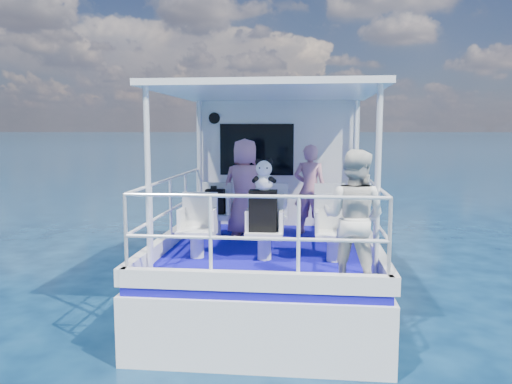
# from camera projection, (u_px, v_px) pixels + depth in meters

# --- Properties ---
(ground) EXTENTS (2000.00, 2000.00, 0.00)m
(ground) POSITION_uv_depth(u_px,v_px,m) (270.00, 298.00, 7.75)
(ground) COLOR #071A33
(ground) RESTS_ON ground
(hull) EXTENTS (3.00, 7.00, 1.60)m
(hull) POSITION_uv_depth(u_px,v_px,m) (275.00, 279.00, 8.74)
(hull) COLOR white
(hull) RESTS_ON ground
(deck) EXTENTS (2.90, 6.90, 0.10)m
(deck) POSITION_uv_depth(u_px,v_px,m) (275.00, 231.00, 8.64)
(deck) COLOR #110B99
(deck) RESTS_ON hull
(cabin) EXTENTS (2.85, 2.00, 2.20)m
(cabin) POSITION_uv_depth(u_px,v_px,m) (280.00, 160.00, 9.78)
(cabin) COLOR white
(cabin) RESTS_ON deck
(canopy) EXTENTS (3.00, 3.20, 0.08)m
(canopy) POSITION_uv_depth(u_px,v_px,m) (270.00, 92.00, 7.17)
(canopy) COLOR white
(canopy) RESTS_ON cabin
(canopy_posts) EXTENTS (2.77, 2.97, 2.20)m
(canopy_posts) POSITION_uv_depth(u_px,v_px,m) (270.00, 171.00, 7.26)
(canopy_posts) COLOR white
(canopy_posts) RESTS_ON deck
(railings) EXTENTS (2.84, 3.59, 1.00)m
(railings) POSITION_uv_depth(u_px,v_px,m) (268.00, 215.00, 7.01)
(railings) COLOR white
(railings) RESTS_ON deck
(seat_port_fwd) EXTENTS (0.48, 0.46, 0.38)m
(seat_port_fwd) POSITION_uv_depth(u_px,v_px,m) (215.00, 225.00, 7.91)
(seat_port_fwd) COLOR silver
(seat_port_fwd) RESTS_ON deck
(seat_center_fwd) EXTENTS (0.48, 0.46, 0.38)m
(seat_center_fwd) POSITION_uv_depth(u_px,v_px,m) (272.00, 226.00, 7.82)
(seat_center_fwd) COLOR silver
(seat_center_fwd) RESTS_ON deck
(seat_stbd_fwd) EXTENTS (0.48, 0.46, 0.38)m
(seat_stbd_fwd) POSITION_uv_depth(u_px,v_px,m) (330.00, 227.00, 7.72)
(seat_stbd_fwd) COLOR silver
(seat_stbd_fwd) RESTS_ON deck
(seat_port_aft) EXTENTS (0.48, 0.46, 0.38)m
(seat_port_aft) POSITION_uv_depth(u_px,v_px,m) (197.00, 243.00, 6.63)
(seat_port_aft) COLOR silver
(seat_port_aft) RESTS_ON deck
(seat_center_aft) EXTENTS (0.48, 0.46, 0.38)m
(seat_center_aft) POSITION_uv_depth(u_px,v_px,m) (264.00, 245.00, 6.53)
(seat_center_aft) COLOR silver
(seat_center_aft) RESTS_ON deck
(seat_stbd_aft) EXTENTS (0.48, 0.46, 0.38)m
(seat_stbd_aft) POSITION_uv_depth(u_px,v_px,m) (334.00, 247.00, 6.44)
(seat_stbd_aft) COLOR silver
(seat_stbd_aft) RESTS_ON deck
(passenger_port_fwd) EXTENTS (0.64, 0.50, 1.56)m
(passenger_port_fwd) POSITION_uv_depth(u_px,v_px,m) (245.00, 187.00, 7.97)
(passenger_port_fwd) COLOR #CA839C
(passenger_port_fwd) RESTS_ON deck
(passenger_stbd_fwd) EXTENTS (0.60, 0.46, 1.46)m
(passenger_stbd_fwd) POSITION_uv_depth(u_px,v_px,m) (310.00, 189.00, 8.12)
(passenger_stbd_fwd) COLOR #C17D93
(passenger_stbd_fwd) RESTS_ON deck
(passenger_stbd_aft) EXTENTS (0.89, 0.80, 1.48)m
(passenger_stbd_aft) POSITION_uv_depth(u_px,v_px,m) (354.00, 218.00, 5.39)
(passenger_stbd_aft) COLOR silver
(passenger_stbd_aft) RESTS_ON deck
(backpack_port) EXTENTS (0.29, 0.17, 0.39)m
(backpack_port) POSITION_uv_depth(u_px,v_px,m) (215.00, 202.00, 7.84)
(backpack_port) COLOR black
(backpack_port) RESTS_ON seat_port_fwd
(backpack_center) EXTENTS (0.36, 0.20, 0.54)m
(backpack_center) POSITION_uv_depth(u_px,v_px,m) (263.00, 211.00, 6.46)
(backpack_center) COLOR black
(backpack_center) RESTS_ON seat_center_aft
(compact_camera) EXTENTS (0.09, 0.06, 0.06)m
(compact_camera) POSITION_uv_depth(u_px,v_px,m) (214.00, 188.00, 7.82)
(compact_camera) COLOR black
(compact_camera) RESTS_ON backpack_port
(panda) EXTENTS (0.26, 0.22, 0.40)m
(panda) POSITION_uv_depth(u_px,v_px,m) (264.00, 175.00, 6.38)
(panda) COLOR white
(panda) RESTS_ON backpack_center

